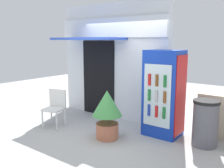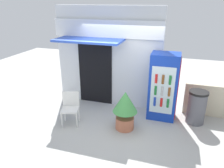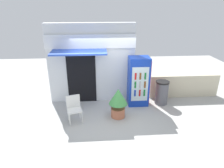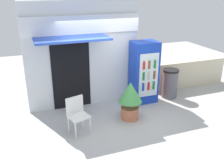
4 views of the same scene
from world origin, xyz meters
name	(u,v)px [view 1 (image 1 of 4)]	position (x,y,z in m)	size (l,w,h in m)	color
ground	(95,134)	(0.00, 0.00, 0.00)	(16.00, 16.00, 0.00)	#B2B2AD
storefront_building	(112,60)	(-0.54, 1.34, 1.55)	(3.26, 1.13, 3.01)	silver
drink_cooler	(164,93)	(1.22, 0.88, 0.93)	(0.77, 0.66, 1.86)	#1438B2
plastic_chair	(55,105)	(-1.09, -0.17, 0.52)	(0.54, 0.52, 0.89)	silver
potted_plant_near_shop	(107,110)	(0.37, -0.02, 0.61)	(0.63, 0.63, 1.04)	#BC6B4C
trash_bin	(205,123)	(2.14, 0.84, 0.46)	(0.50, 0.50, 0.92)	#595960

